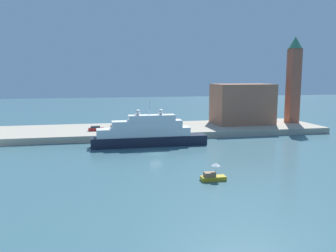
{
  "coord_description": "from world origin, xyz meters",
  "views": [
    {
      "loc": [
        -12.89,
        -74.37,
        17.16
      ],
      "look_at": [
        4.02,
        6.0,
        5.22
      ],
      "focal_mm": 37.54,
      "sensor_mm": 36.0,
      "label": 1
    }
  ],
  "objects_px": {
    "harbor_building": "(242,104)",
    "bell_tower": "(294,77)",
    "parked_car": "(96,129)",
    "mooring_bollard": "(171,131)",
    "large_yacht": "(148,134)",
    "person_figure": "(111,128)",
    "small_motorboat": "(213,175)"
  },
  "relations": [
    {
      "from": "mooring_bollard",
      "to": "person_figure",
      "type": "bearing_deg",
      "value": 162.87
    },
    {
      "from": "large_yacht",
      "to": "small_motorboat",
      "type": "distance_m",
      "value": 31.07
    },
    {
      "from": "person_figure",
      "to": "mooring_bollard",
      "type": "distance_m",
      "value": 16.78
    },
    {
      "from": "large_yacht",
      "to": "mooring_bollard",
      "type": "relative_size",
      "value": 35.52
    },
    {
      "from": "small_motorboat",
      "to": "person_figure",
      "type": "xyz_separation_m",
      "value": [
        -14.36,
        43.99,
        1.74
      ]
    },
    {
      "from": "small_motorboat",
      "to": "person_figure",
      "type": "height_order",
      "value": "person_figure"
    },
    {
      "from": "large_yacht",
      "to": "small_motorboat",
      "type": "bearing_deg",
      "value": -78.47
    },
    {
      "from": "large_yacht",
      "to": "person_figure",
      "type": "xyz_separation_m",
      "value": [
        -8.16,
        13.62,
        -0.47
      ]
    },
    {
      "from": "bell_tower",
      "to": "large_yacht",
      "type": "bearing_deg",
      "value": -158.71
    },
    {
      "from": "large_yacht",
      "to": "harbor_building",
      "type": "xyz_separation_m",
      "value": [
        33.65,
        20.97,
        5.0
      ]
    },
    {
      "from": "bell_tower",
      "to": "mooring_bollard",
      "type": "height_order",
      "value": "bell_tower"
    },
    {
      "from": "small_motorboat",
      "to": "bell_tower",
      "type": "distance_m",
      "value": 68.72
    },
    {
      "from": "harbor_building",
      "to": "bell_tower",
      "type": "height_order",
      "value": "bell_tower"
    },
    {
      "from": "large_yacht",
      "to": "person_figure",
      "type": "relative_size",
      "value": 15.69
    },
    {
      "from": "bell_tower",
      "to": "harbor_building",
      "type": "bearing_deg",
      "value": 175.71
    },
    {
      "from": "person_figure",
      "to": "large_yacht",
      "type": "bearing_deg",
      "value": -59.06
    },
    {
      "from": "large_yacht",
      "to": "bell_tower",
      "type": "height_order",
      "value": "bell_tower"
    },
    {
      "from": "parked_car",
      "to": "small_motorboat",
      "type": "bearing_deg",
      "value": -68.09
    },
    {
      "from": "parked_car",
      "to": "person_figure",
      "type": "height_order",
      "value": "person_figure"
    },
    {
      "from": "harbor_building",
      "to": "bell_tower",
      "type": "distance_m",
      "value": 18.97
    },
    {
      "from": "harbor_building",
      "to": "bell_tower",
      "type": "bearing_deg",
      "value": -4.29
    },
    {
      "from": "small_motorboat",
      "to": "harbor_building",
      "type": "height_order",
      "value": "harbor_building"
    },
    {
      "from": "parked_car",
      "to": "mooring_bollard",
      "type": "xyz_separation_m",
      "value": [
        20.12,
        -6.82,
        -0.17
      ]
    },
    {
      "from": "parked_car",
      "to": "person_figure",
      "type": "bearing_deg",
      "value": -24.63
    },
    {
      "from": "large_yacht",
      "to": "mooring_bollard",
      "type": "bearing_deg",
      "value": 47.81
    },
    {
      "from": "harbor_building",
      "to": "mooring_bollard",
      "type": "height_order",
      "value": "harbor_building"
    },
    {
      "from": "small_motorboat",
      "to": "parked_car",
      "type": "xyz_separation_m",
      "value": [
        -18.45,
        45.86,
        1.47
      ]
    },
    {
      "from": "large_yacht",
      "to": "bell_tower",
      "type": "bearing_deg",
      "value": 21.29
    },
    {
      "from": "large_yacht",
      "to": "harbor_building",
      "type": "height_order",
      "value": "harbor_building"
    },
    {
      "from": "harbor_building",
      "to": "parked_car",
      "type": "bearing_deg",
      "value": -173.19
    },
    {
      "from": "small_motorboat",
      "to": "mooring_bollard",
      "type": "xyz_separation_m",
      "value": [
        1.67,
        39.04,
        1.31
      ]
    },
    {
      "from": "small_motorboat",
      "to": "mooring_bollard",
      "type": "distance_m",
      "value": 39.1
    }
  ]
}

